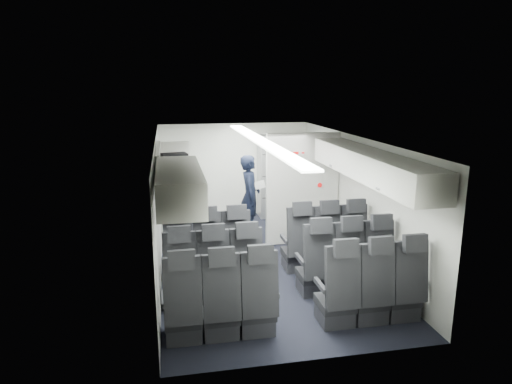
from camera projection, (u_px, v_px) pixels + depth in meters
name	position (u px, v px, depth m)	size (l,w,h in m)	color
cabin_shell	(261.00, 199.00, 7.73)	(3.41, 6.01, 2.16)	black
seat_row_front	(267.00, 250.00, 7.39)	(3.33, 0.56, 1.24)	black
seat_row_mid	(281.00, 272.00, 6.53)	(3.33, 0.56, 1.24)	black
seat_row_rear	(298.00, 300.00, 5.67)	(3.33, 0.56, 1.24)	black
overhead_bin_left_rear	(179.00, 185.00, 5.39)	(0.53, 1.80, 0.40)	silver
overhead_bin_left_front_open	(173.00, 169.00, 7.08)	(0.64, 1.70, 0.72)	#9E9E93
overhead_bin_right_rear	(397.00, 176.00, 5.91)	(0.53, 1.80, 0.40)	silver
overhead_bin_right_front	(346.00, 156.00, 7.59)	(0.53, 1.70, 0.40)	silver
bulkhead_partition	(302.00, 189.00, 8.69)	(1.40, 0.15, 2.13)	silver
galley_unit	(277.00, 176.00, 10.55)	(0.85, 0.52, 1.90)	#939399
boarding_door	(163.00, 192.00, 8.94)	(0.12, 1.27, 1.86)	silver
flight_attendant	(250.00, 196.00, 9.12)	(0.61, 0.40, 1.67)	black
carry_on_bag	(175.00, 161.00, 7.29)	(0.39, 0.27, 0.24)	black
papers	(260.00, 185.00, 9.05)	(0.21, 0.02, 0.15)	white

